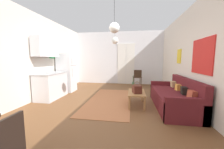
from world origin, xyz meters
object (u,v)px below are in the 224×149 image
(refrigerator, at_px, (67,73))
(accent_chair, at_px, (137,77))
(pendant_lamp_near, at_px, (114,28))
(handbag, at_px, (137,89))
(pendant_lamp_far, at_px, (115,40))
(coffee_table, at_px, (137,94))
(couch, at_px, (175,98))
(bamboo_vase, at_px, (133,86))

(refrigerator, xyz_separation_m, accent_chair, (3.02, 1.51, -0.31))
(accent_chair, distance_m, pendant_lamp_near, 3.69)
(handbag, height_order, pendant_lamp_far, pendant_lamp_far)
(coffee_table, xyz_separation_m, pendant_lamp_near, (-0.62, -0.38, 1.82))
(coffee_table, distance_m, pendant_lamp_far, 2.62)
(couch, xyz_separation_m, refrigerator, (-3.95, 1.36, 0.52))
(bamboo_vase, distance_m, refrigerator, 3.01)
(couch, bearing_deg, bamboo_vase, 167.30)
(coffee_table, bearing_deg, pendant_lamp_near, -148.64)
(bamboo_vase, height_order, accent_chair, bamboo_vase)
(couch, bearing_deg, pendant_lamp_near, -168.71)
(coffee_table, height_order, pendant_lamp_far, pendant_lamp_far)
(bamboo_vase, height_order, pendant_lamp_near, pendant_lamp_near)
(pendant_lamp_far, bearing_deg, accent_chair, 48.47)
(pendant_lamp_near, bearing_deg, pendant_lamp_far, 97.01)
(coffee_table, distance_m, handbag, 0.21)
(bamboo_vase, bearing_deg, pendant_lamp_near, -130.62)
(refrigerator, bearing_deg, coffee_table, -24.57)
(bamboo_vase, xyz_separation_m, accent_chair, (0.23, 2.60, -0.04))
(coffee_table, relative_size, accent_chair, 1.07)
(handbag, bearing_deg, refrigerator, 153.35)
(couch, height_order, coffee_table, couch)
(refrigerator, distance_m, pendant_lamp_far, 2.46)
(coffee_table, xyz_separation_m, handbag, (0.00, -0.13, 0.17))
(bamboo_vase, relative_size, refrigerator, 0.29)
(couch, bearing_deg, coffee_table, 177.90)
(pendant_lamp_near, relative_size, pendant_lamp_far, 0.97)
(couch, bearing_deg, handbag, -175.12)
(coffee_table, bearing_deg, couch, -2.10)
(couch, xyz_separation_m, handbag, (-1.06, -0.09, 0.24))
(accent_chair, relative_size, pendant_lamp_near, 1.00)
(bamboo_vase, xyz_separation_m, handbag, (0.10, -0.35, -0.01))
(handbag, distance_m, pendant_lamp_far, 2.60)
(couch, relative_size, refrigerator, 1.32)
(accent_chair, xyz_separation_m, pendant_lamp_near, (-0.75, -3.20, 1.68))
(coffee_table, xyz_separation_m, bamboo_vase, (-0.10, 0.22, 0.18))
(bamboo_vase, relative_size, accent_chair, 0.56)
(pendant_lamp_far, bearing_deg, pendant_lamp_near, -82.99)
(accent_chair, bearing_deg, pendant_lamp_far, 42.71)
(couch, distance_m, refrigerator, 4.21)
(refrigerator, height_order, pendant_lamp_near, pendant_lamp_near)
(handbag, xyz_separation_m, pendant_lamp_near, (-0.62, -0.25, 1.65))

